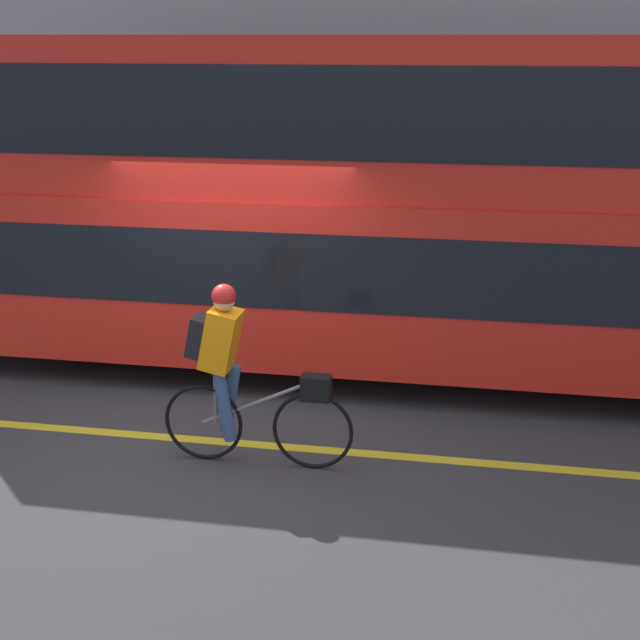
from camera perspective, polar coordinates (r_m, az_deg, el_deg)
name	(u,v)px	position (r m, az deg, el deg)	size (l,w,h in m)	color
ground_plane	(206,442)	(8.67, -7.29, -7.76)	(80.00, 80.00, 0.00)	#38383A
road_center_line	(207,440)	(8.70, -7.23, -7.65)	(50.00, 0.14, 0.01)	yellow
sidewalk_curb	(308,292)	(13.26, -0.76, 1.83)	(60.00, 2.09, 0.15)	gray
building_facade	(323,6)	(13.92, 0.18, 19.44)	(60.00, 0.30, 8.23)	#9E9EA3
bus	(403,192)	(9.90, 5.31, 8.15)	(10.60, 2.46, 3.72)	black
cyclist_on_bike	(237,370)	(7.91, -5.36, -3.19)	(1.74, 0.32, 1.68)	black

